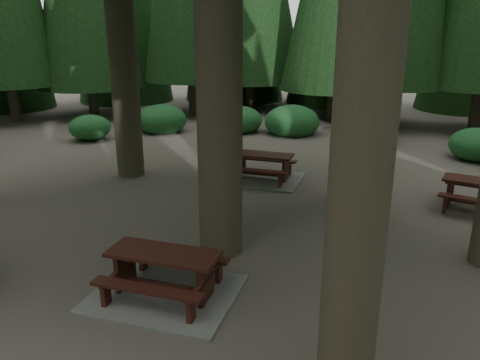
% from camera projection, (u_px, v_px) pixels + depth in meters
% --- Properties ---
extents(ground, '(80.00, 80.00, 0.00)m').
position_uv_depth(ground, '(182.00, 246.00, 9.53)').
color(ground, '#595348').
rests_on(ground, ground).
extents(picnic_table_a, '(2.61, 2.28, 0.79)m').
position_uv_depth(picnic_table_a, '(165.00, 281.00, 7.69)').
color(picnic_table_a, gray).
rests_on(picnic_table_a, ground).
extents(picnic_table_c, '(2.58, 2.25, 0.78)m').
position_uv_depth(picnic_table_c, '(261.00, 171.00, 13.67)').
color(picnic_table_c, gray).
rests_on(picnic_table_c, ground).
extents(shrub_ring, '(23.86, 24.64, 1.49)m').
position_uv_depth(shrub_ring, '(230.00, 221.00, 9.74)').
color(shrub_ring, '#205E2E').
rests_on(shrub_ring, ground).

